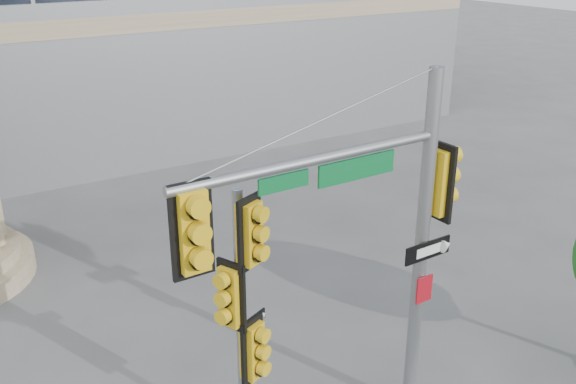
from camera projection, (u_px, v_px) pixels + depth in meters
main_signal_pole at (370, 231)px, 9.64m from camera, size 4.80×0.58×6.17m
secondary_signal_pole at (244, 307)px, 9.74m from camera, size 0.87×0.63×4.60m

